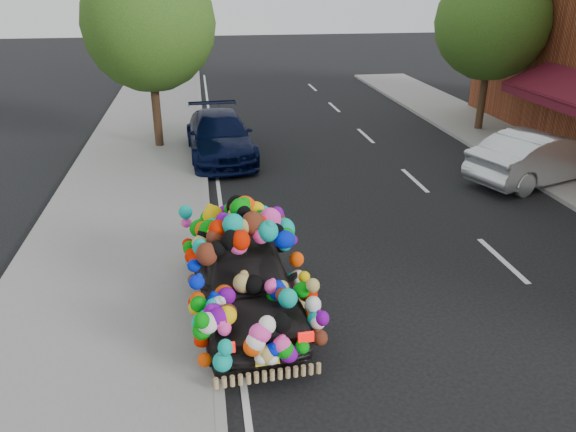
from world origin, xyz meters
The scene contains 9 objects.
ground centered at (0.00, 0.00, 0.00)m, with size 100.00×100.00×0.00m, color black.
sidewalk centered at (-4.30, 0.00, 0.06)m, with size 4.00×60.00×0.12m, color gray.
kerb centered at (-2.35, 0.00, 0.07)m, with size 0.15×60.00×0.13m, color gray.
lane_markings centered at (3.60, 0.00, 0.01)m, with size 6.00×50.00×0.01m, color silver, non-canonical shape.
tree_near_sidewalk centered at (-3.80, 9.50, 4.02)m, with size 4.20×4.20×6.13m.
tree_far_b centered at (8.00, 10.00, 3.89)m, with size 4.00×4.00×5.90m.
plush_art_car centered at (-1.80, -1.12, 1.03)m, with size 2.26×4.34×2.02m.
navy_sedan centered at (-1.80, 8.15, 0.70)m, with size 1.97×4.85×1.41m, color black.
silver_hatchback centered at (7.00, 4.38, 0.73)m, with size 1.54×4.42×1.46m, color silver.
Camera 1 is at (-2.38, -9.47, 5.37)m, focal length 35.00 mm.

